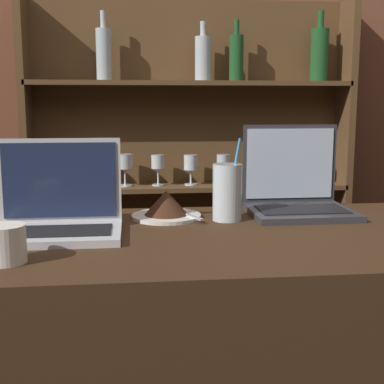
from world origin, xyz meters
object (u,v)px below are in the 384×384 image
Objects in this scene: cake_plate at (166,206)px; coffee_cup at (5,244)px; laptop_far at (296,194)px; water_glass at (227,192)px; laptop_near at (58,213)px.

cake_plate is 0.52m from coffee_cup.
laptop_far is 1.29× the size of water_glass.
laptop_far is at bearing 29.74° from coffee_cup.
laptop_far reaches higher than coffee_cup.
laptop_far is at bearing 5.48° from cake_plate.
water_glass reaches higher than coffee_cup.
laptop_near is at bearing -166.34° from water_glass.
coffee_cup is at bearing -150.26° from laptop_far.
cake_plate is at bearing 28.85° from laptop_near.
laptop_far reaches higher than laptop_near.
laptop_far is 0.85m from coffee_cup.
water_glass is 0.62m from coffee_cup.
cake_plate is 0.18m from water_glass.
cake_plate and coffee_cup have the same top height.
cake_plate is 2.36× the size of coffee_cup.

